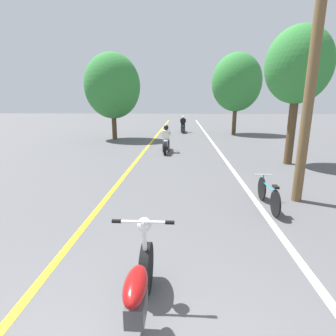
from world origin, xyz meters
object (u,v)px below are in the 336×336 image
(motorcycle_rider_lead, at_px, (166,142))
(bicycle_parked, at_px, (268,194))
(roadside_tree_right_near, at_px, (298,66))
(roadside_tree_left, at_px, (112,86))
(utility_pole, at_px, (316,44))
(motorcycle_foreground, at_px, (137,301))
(motorcycle_rider_far, at_px, (183,126))
(roadside_tree_right_far, at_px, (237,83))

(motorcycle_rider_lead, xyz_separation_m, bicycle_parked, (2.92, -7.18, -0.20))
(roadside_tree_right_near, relative_size, roadside_tree_left, 0.94)
(utility_pole, height_order, motorcycle_foreground, utility_pole)
(roadside_tree_right_near, xyz_separation_m, motorcycle_rider_far, (-4.35, 11.58, -3.29))
(motorcycle_foreground, height_order, motorcycle_rider_lead, motorcycle_rider_lead)
(utility_pole, relative_size, roadside_tree_left, 1.29)
(motorcycle_foreground, bearing_deg, motorcycle_rider_far, 88.62)
(roadside_tree_left, relative_size, motorcycle_rider_lead, 2.63)
(utility_pole, bearing_deg, bicycle_parked, -150.21)
(roadside_tree_right_near, distance_m, roadside_tree_right_far, 10.67)
(bicycle_parked, bearing_deg, motorcycle_foreground, -124.11)
(motorcycle_foreground, bearing_deg, motorcycle_rider_lead, 91.98)
(utility_pole, distance_m, bicycle_parked, 3.57)
(roadside_tree_left, bearing_deg, motorcycle_foreground, -74.80)
(utility_pole, xyz_separation_m, roadside_tree_right_near, (1.40, 4.29, 0.07))
(roadside_tree_right_near, bearing_deg, roadside_tree_left, 142.11)
(roadside_tree_left, bearing_deg, utility_pole, -55.93)
(motorcycle_foreground, bearing_deg, roadside_tree_right_far, 76.56)
(motorcycle_rider_lead, bearing_deg, bicycle_parked, -67.89)
(roadside_tree_right_near, distance_m, roadside_tree_left, 11.52)
(roadside_tree_right_far, bearing_deg, roadside_tree_right_near, -88.68)
(motorcycle_foreground, xyz_separation_m, bicycle_parked, (2.54, 3.75, -0.11))
(roadside_tree_left, relative_size, bicycle_parked, 3.46)
(utility_pole, xyz_separation_m, bicycle_parked, (-0.90, -0.52, -3.42))
(roadside_tree_left, xyz_separation_m, bicycle_parked, (6.78, -11.88, -3.20))
(motorcycle_rider_lead, bearing_deg, motorcycle_rider_far, 84.64)
(roadside_tree_right_far, bearing_deg, roadside_tree_left, -157.87)
(roadside_tree_right_far, height_order, motorcycle_rider_lead, roadside_tree_right_far)
(roadside_tree_left, distance_m, motorcycle_rider_far, 7.19)
(motorcycle_rider_lead, height_order, bicycle_parked, motorcycle_rider_lead)
(motorcycle_rider_lead, height_order, motorcycle_rider_far, motorcycle_rider_far)
(roadside_tree_right_near, xyz_separation_m, roadside_tree_right_far, (-0.25, 10.66, 0.16))
(roadside_tree_right_near, bearing_deg, motorcycle_rider_lead, 155.53)
(utility_pole, distance_m, roadside_tree_left, 13.72)
(motorcycle_rider_far, bearing_deg, roadside_tree_left, -136.36)
(roadside_tree_left, distance_m, bicycle_parked, 14.05)
(roadside_tree_right_far, relative_size, roadside_tree_left, 1.09)
(roadside_tree_right_near, relative_size, motorcycle_rider_far, 2.44)
(roadside_tree_right_far, bearing_deg, motorcycle_rider_far, 167.41)
(roadside_tree_right_near, distance_m, motorcycle_rider_far, 12.80)
(bicycle_parked, bearing_deg, roadside_tree_left, 119.74)
(motorcycle_rider_far, bearing_deg, utility_pole, -79.46)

